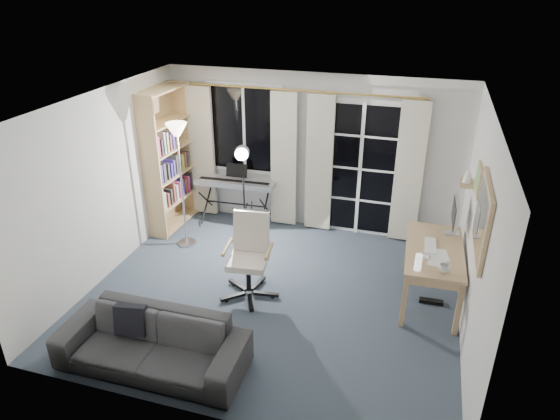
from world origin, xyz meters
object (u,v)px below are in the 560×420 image
Objects in this scene: office_chair at (250,247)px; monitor at (455,214)px; torchiere_lamp at (178,149)px; keyboard_piano at (235,183)px; desk at (434,255)px; sofa at (151,336)px; studio_light at (242,164)px; mug at (444,267)px; bookshelf at (165,163)px.

office_chair is 2.56m from monitor.
torchiere_lamp is 1.25m from keyboard_piano.
desk is 3.36m from sofa.
office_chair is (0.54, -1.22, -0.59)m from studio_light.
studio_light reaches higher than mug.
torchiere_lamp is 0.91m from studio_light.
desk is at bearing -9.75° from bookshelf.
mug is (3.12, -1.73, 0.08)m from keyboard_piano.
sofa is at bearing -141.01° from monitor.
desk is at bearing 36.62° from sofa.
mug is (4.11, -1.40, -0.27)m from bookshelf.
torchiere_lamp is 1.45× the size of keyboard_piano.
keyboard_piano is 3.26m from desk.
torchiere_lamp reaches higher than desk.
desk is at bearing -6.25° from torchiere_lamp.
studio_light reaches higher than monitor.
torchiere_lamp is 15.88× the size of mug.
mug is at bearing -80.35° from desk.
monitor reaches higher than office_chair.
studio_light is (0.32, -0.47, 0.52)m from keyboard_piano.
bookshelf is 2.33m from office_chair.
keyboard_piano is 1.90m from office_chair.
monitor is 0.27× the size of sofa.
keyboard_piano is (0.47, 0.85, -0.80)m from torchiere_lamp.
keyboard_piano reaches higher than desk.
bookshelf is 1.63× the size of desk.
office_chair is 2.27m from mug.
keyboard_piano is 1.19× the size of office_chair.
sofa is at bearing -102.70° from studio_light.
office_chair is at bearing -65.75° from keyboard_piano.
monitor is 3.83m from sofa.
keyboard_piano is 3.28m from sofa.
studio_light reaches higher than office_chair.
torchiere_lamp is at bearing 140.74° from office_chair.
studio_light is at bearing 90.15° from sofa.
monitor is (2.36, 0.91, 0.35)m from office_chair.
torchiere_lamp reaches higher than keyboard_piano.
bookshelf is 18.77× the size of mug.
torchiere_lamp is at bearing 172.08° from desk.
sofa is (0.34, -3.25, -0.31)m from keyboard_piano.
bookshelf is at bearing 161.20° from mug.
office_chair is at bearing -33.55° from bookshelf.
keyboard_piano is 0.77m from studio_light.
office_chair reaches higher than desk.
sofa is (-2.87, -2.47, -0.60)m from monitor.
keyboard_piano is 0.95× the size of desk.
desk is (2.70, -0.76, -0.59)m from studio_light.
office_chair is 9.16× the size of mug.
torchiere_lamp is (0.53, -0.52, 0.45)m from bookshelf.
studio_light is at bearing 25.85° from torchiere_lamp.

